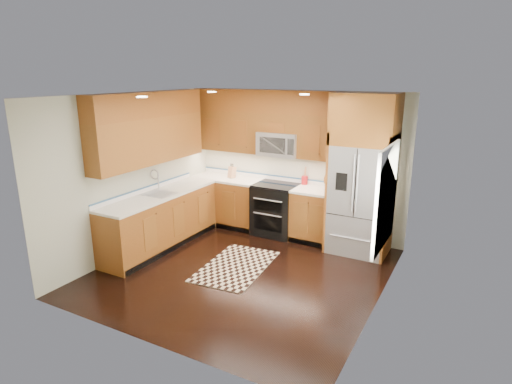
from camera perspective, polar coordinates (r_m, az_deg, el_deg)
The scene contains 16 objects.
ground at distance 6.55m, azimuth -1.91°, elevation -10.59°, with size 4.00×4.00×0.00m, color black.
wall_back at distance 7.82m, azimuth 5.43°, elevation 3.85°, with size 4.00×0.02×2.60m, color #B9BEAB.
wall_left at distance 7.28m, azimuth -15.75°, elevation 2.42°, with size 0.02×4.00×2.60m, color #B9BEAB.
wall_right at distance 5.39m, azimuth 16.65°, elevation -2.23°, with size 0.02×4.00×2.60m, color #B9BEAB.
window at distance 5.56m, azimuth 16.95°, elevation -0.65°, with size 0.04×1.10×1.30m.
base_cabinets at distance 7.69m, azimuth -6.49°, elevation -2.96°, with size 2.85×3.00×0.90m.
countertop at distance 7.57m, azimuth -5.22°, elevation 0.49°, with size 2.86×3.01×0.04m.
upper_cabinets at distance 7.45m, azimuth -5.52°, elevation 8.91°, with size 2.85×3.00×1.15m.
range at distance 7.85m, azimuth 2.64°, elevation -2.35°, with size 0.76×0.67×0.95m.
microwave at distance 7.68m, azimuth 3.17°, elevation 6.40°, with size 0.76×0.40×0.42m.
refrigerator at distance 7.07m, azimuth 13.96°, elevation 2.21°, with size 0.98×0.75×2.60m.
sink_faucet at distance 7.33m, azimuth -12.85°, elevation 0.24°, with size 0.54×0.44×0.37m.
rug at distance 6.72m, azimuth -2.69°, elevation -9.83°, with size 0.90×1.50×0.01m, color black.
knife_block at distance 8.20m, azimuth -3.22°, elevation 2.68°, with size 0.11×0.15×0.28m.
utensil_crock at distance 7.75m, azimuth 6.49°, elevation 1.82°, with size 0.15×0.15×0.32m.
cutting_board at distance 7.53m, azimuth 10.20°, elevation 0.45°, with size 0.33×0.33×0.02m, color brown.
Camera 1 is at (2.98, -5.05, 2.90)m, focal length 30.00 mm.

